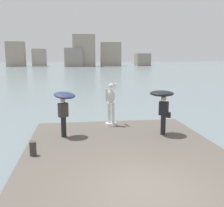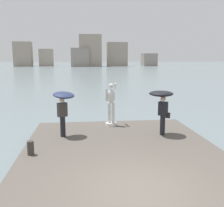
% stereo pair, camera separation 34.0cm
% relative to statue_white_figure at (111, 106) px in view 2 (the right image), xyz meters
% --- Properties ---
extents(ground_plane, '(400.00, 400.00, 0.00)m').
position_rel_statue_white_figure_xyz_m(ground_plane, '(0.02, 33.43, -1.39)').
color(ground_plane, slate).
extents(pier, '(7.35, 10.45, 0.40)m').
position_rel_statue_white_figure_xyz_m(pier, '(0.02, -4.34, -1.19)').
color(pier, '#564F47').
rests_on(pier, ground).
extents(statue_white_figure, '(0.57, 0.85, 2.16)m').
position_rel_statue_white_figure_xyz_m(statue_white_figure, '(0.00, 0.00, 0.00)').
color(statue_white_figure, silver).
rests_on(statue_white_figure, pier).
extents(onlooker_left, '(1.29, 1.29, 1.97)m').
position_rel_statue_white_figure_xyz_m(onlooker_left, '(-2.23, -1.61, 0.48)').
color(onlooker_left, black).
rests_on(onlooker_left, pier).
extents(onlooker_right, '(1.46, 1.46, 1.95)m').
position_rel_statue_white_figure_xyz_m(onlooker_right, '(2.01, -1.84, 0.57)').
color(onlooker_right, black).
rests_on(onlooker_right, pier).
extents(mooring_bollard, '(0.23, 0.23, 0.49)m').
position_rel_statue_white_figure_xyz_m(mooring_bollard, '(-3.25, -3.77, -0.74)').
color(mooring_bollard, '#38332D').
rests_on(mooring_bollard, pier).
extents(distant_skyline, '(62.98, 13.09, 13.41)m').
position_rel_statue_white_figure_xyz_m(distant_skyline, '(0.47, 105.63, 3.80)').
color(distant_skyline, gray).
rests_on(distant_skyline, ground).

